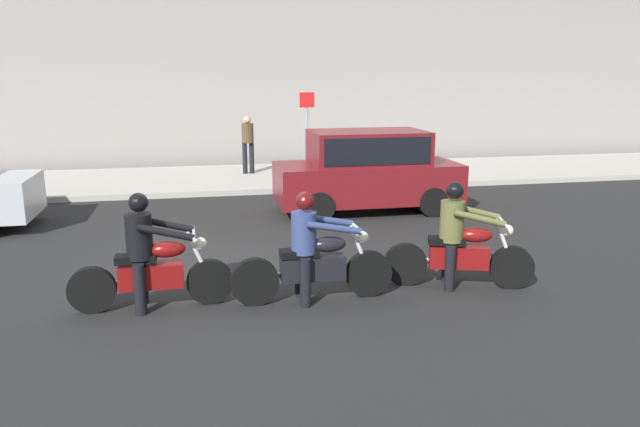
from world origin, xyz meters
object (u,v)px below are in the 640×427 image
motorcycle_with_rider_olive (458,245)px  pedestrian_bystander (248,140)px  motorcycle_with_rider_black_leather (149,262)px  street_sign_post (307,123)px  parked_hatchback_maroon (367,170)px  motorcycle_with_rider_denim_blue (312,257)px

motorcycle_with_rider_olive → pedestrian_bystander: 10.18m
motorcycle_with_rider_black_leather → pedestrian_bystander: 10.16m
motorcycle_with_rider_black_leather → street_sign_post: size_ratio=0.90×
parked_hatchback_maroon → street_sign_post: street_sign_post is taller
motorcycle_with_rider_denim_blue → pedestrian_bystander: 10.08m
street_sign_post → motorcycle_with_rider_black_leather: bearing=-111.5°
motorcycle_with_rider_denim_blue → parked_hatchback_maroon: parked_hatchback_maroon is taller
parked_hatchback_maroon → street_sign_post: bearing=94.8°
motorcycle_with_rider_denim_blue → pedestrian_bystander: bearing=89.7°
motorcycle_with_rider_black_leather → parked_hatchback_maroon: bearing=48.7°
parked_hatchback_maroon → pedestrian_bystander: (-2.20, 4.92, 0.18)m
pedestrian_bystander → motorcycle_with_rider_black_leather: bearing=-102.4°
parked_hatchback_maroon → motorcycle_with_rider_olive: bearing=-90.9°
parked_hatchback_maroon → pedestrian_bystander: size_ratio=2.41×
parked_hatchback_maroon → street_sign_post: (-0.42, 5.05, 0.64)m
motorcycle_with_rider_denim_blue → pedestrian_bystander: size_ratio=1.33×
motorcycle_with_rider_olive → parked_hatchback_maroon: size_ratio=0.52×
motorcycle_with_rider_olive → motorcycle_with_rider_black_leather: size_ratio=0.98×
motorcycle_with_rider_black_leather → motorcycle_with_rider_olive: bearing=-0.5°
parked_hatchback_maroon → street_sign_post: size_ratio=1.71×
motorcycle_with_rider_olive → pedestrian_bystander: (-2.12, 9.95, 0.49)m
motorcycle_with_rider_denim_blue → parked_hatchback_maroon: bearing=66.4°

